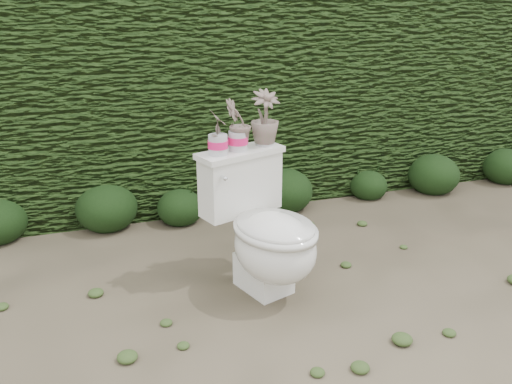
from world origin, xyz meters
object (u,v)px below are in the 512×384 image
object	(u,v)px
potted_plant_left	(218,133)
potted_plant_right	(265,119)
toilet	(266,233)
potted_plant_center	(238,126)

from	to	relation	value
potted_plant_left	potted_plant_right	distance (m)	0.32
toilet	potted_plant_left	distance (m)	0.61
toilet	potted_plant_left	bearing A→B (deg)	121.35
toilet	potted_plant_center	distance (m)	0.61
toilet	potted_plant_right	distance (m)	0.64
potted_plant_left	potted_plant_right	world-z (taller)	potted_plant_right
toilet	potted_plant_right	bearing A→B (deg)	54.32
potted_plant_left	potted_plant_center	bearing A→B (deg)	-64.74
toilet	potted_plant_center	world-z (taller)	potted_plant_center
toilet	potted_plant_right	world-z (taller)	potted_plant_right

